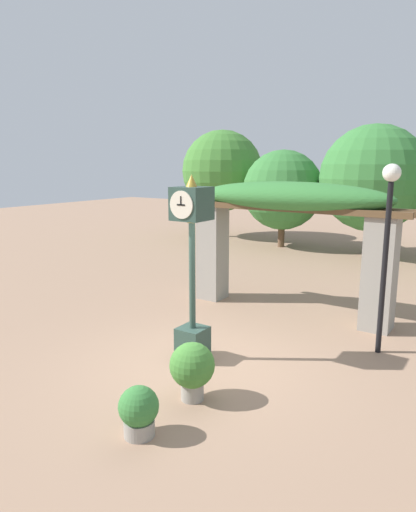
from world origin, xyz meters
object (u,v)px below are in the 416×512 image
(pedestal_clock, at_px, (192,263))
(lamp_post, at_px, (388,222))
(potted_plant_near_right, at_px, (192,368))
(potted_plant_near_left, at_px, (139,410))

(pedestal_clock, bearing_deg, lamp_post, 38.44)
(pedestal_clock, xyz_separation_m, potted_plant_near_right, (0.86, -1.21, -1.27))
(potted_plant_near_left, xyz_separation_m, lamp_post, (1.91, 4.54, 2.11))
(potted_plant_near_left, relative_size, potted_plant_near_right, 0.77)
(potted_plant_near_left, xyz_separation_m, potted_plant_near_right, (0.02, 1.15, 0.15))
(potted_plant_near_right, xyz_separation_m, lamp_post, (1.88, 3.39, 1.96))
(pedestal_clock, distance_m, lamp_post, 3.57)
(pedestal_clock, xyz_separation_m, lamp_post, (2.74, 2.18, 0.69))
(pedestal_clock, relative_size, potted_plant_near_left, 4.86)
(potted_plant_near_right, bearing_deg, lamp_post, 60.97)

